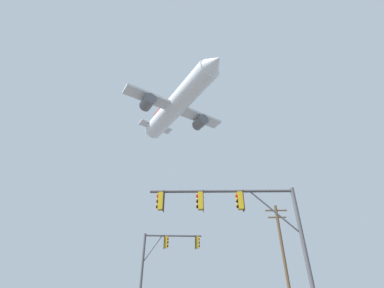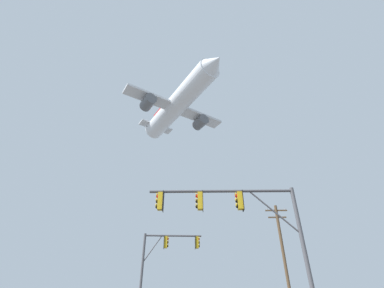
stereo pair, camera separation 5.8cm
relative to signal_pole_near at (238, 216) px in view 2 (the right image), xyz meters
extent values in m
cylinder|color=#4C4C51|center=(2.91, 0.02, -1.86)|extent=(0.20, 0.20, 6.60)
cylinder|color=#4C4C51|center=(-0.81, -0.01, 1.30)|extent=(7.45, 0.21, 0.15)
cylinder|color=#4C4C51|center=(1.79, 0.01, 0.22)|extent=(2.29, 0.10, 2.22)
cube|color=gold|center=(-3.94, -0.03, 0.77)|extent=(0.26, 0.32, 0.90)
cylinder|color=gold|center=(-3.94, -0.03, 1.28)|extent=(0.05, 0.05, 0.12)
cube|color=black|center=(-3.80, -0.03, 0.77)|extent=(0.03, 0.46, 1.04)
sphere|color=red|center=(-4.09, -0.03, 1.04)|extent=(0.20, 0.20, 0.20)
cylinder|color=gold|center=(-4.15, -0.03, 1.10)|extent=(0.04, 0.21, 0.21)
sphere|color=black|center=(-4.09, -0.03, 0.76)|extent=(0.20, 0.20, 0.20)
cylinder|color=gold|center=(-4.15, -0.03, 0.82)|extent=(0.04, 0.21, 0.21)
sphere|color=black|center=(-4.09, -0.03, 0.48)|extent=(0.20, 0.20, 0.20)
cylinder|color=gold|center=(-4.15, -0.03, 0.54)|extent=(0.04, 0.21, 0.21)
cube|color=gold|center=(-1.90, -0.01, 0.77)|extent=(0.26, 0.32, 0.90)
cylinder|color=gold|center=(-1.90, -0.01, 1.28)|extent=(0.05, 0.05, 0.12)
cube|color=black|center=(-1.76, -0.01, 0.77)|extent=(0.03, 0.46, 1.04)
sphere|color=red|center=(-2.04, -0.02, 1.04)|extent=(0.20, 0.20, 0.20)
cylinder|color=gold|center=(-2.11, -0.02, 1.10)|extent=(0.04, 0.21, 0.21)
sphere|color=black|center=(-2.04, -0.02, 0.76)|extent=(0.20, 0.20, 0.20)
cylinder|color=gold|center=(-2.11, -0.02, 0.82)|extent=(0.04, 0.21, 0.21)
sphere|color=black|center=(-2.04, -0.02, 0.48)|extent=(0.20, 0.20, 0.20)
cylinder|color=gold|center=(-2.11, -0.02, 0.54)|extent=(0.04, 0.21, 0.21)
cube|color=gold|center=(0.15, 0.00, 0.77)|extent=(0.26, 0.32, 0.90)
cylinder|color=gold|center=(0.15, 0.00, 1.28)|extent=(0.05, 0.05, 0.12)
cube|color=black|center=(0.29, 0.00, 0.77)|extent=(0.03, 0.46, 1.04)
sphere|color=red|center=(0.01, 0.00, 1.04)|extent=(0.20, 0.20, 0.20)
cylinder|color=gold|center=(-0.06, 0.00, 1.10)|extent=(0.04, 0.21, 0.21)
sphere|color=black|center=(0.01, 0.00, 0.76)|extent=(0.20, 0.20, 0.20)
cylinder|color=gold|center=(-0.06, 0.00, 0.82)|extent=(0.04, 0.21, 0.21)
sphere|color=black|center=(0.01, 0.00, 0.48)|extent=(0.20, 0.20, 0.20)
cylinder|color=gold|center=(-0.06, 0.00, 0.54)|extent=(0.04, 0.21, 0.21)
cylinder|color=#4C4C51|center=(-6.47, 9.30, -1.99)|extent=(0.20, 0.20, 6.34)
cylinder|color=#4C4C51|center=(-4.13, 9.49, 1.03)|extent=(4.69, 0.52, 0.15)
cylinder|color=#4C4C51|center=(-5.76, 9.36, -0.01)|extent=(1.47, 0.20, 2.11)
cube|color=gold|center=(-2.17, 9.64, 0.50)|extent=(0.28, 0.34, 0.90)
cylinder|color=gold|center=(-2.17, 9.64, 1.01)|extent=(0.05, 0.05, 0.12)
cube|color=black|center=(-2.31, 9.63, 0.50)|extent=(0.06, 0.46, 1.04)
sphere|color=red|center=(-2.02, 9.65, 0.77)|extent=(0.20, 0.20, 0.20)
cylinder|color=gold|center=(-1.96, 9.66, 0.83)|extent=(0.06, 0.21, 0.21)
sphere|color=black|center=(-2.02, 9.65, 0.49)|extent=(0.20, 0.20, 0.20)
cylinder|color=gold|center=(-1.96, 9.66, 0.55)|extent=(0.06, 0.21, 0.21)
sphere|color=black|center=(-2.02, 9.65, 0.21)|extent=(0.20, 0.20, 0.20)
cylinder|color=gold|center=(-1.96, 9.66, 0.27)|extent=(0.06, 0.21, 0.21)
cube|color=gold|center=(-4.74, 9.44, 0.50)|extent=(0.28, 0.34, 0.90)
cylinder|color=gold|center=(-4.74, 9.44, 1.01)|extent=(0.05, 0.05, 0.12)
cube|color=black|center=(-4.88, 9.43, 0.50)|extent=(0.06, 0.46, 1.04)
sphere|color=red|center=(-4.59, 9.45, 0.77)|extent=(0.20, 0.20, 0.20)
cylinder|color=gold|center=(-4.53, 9.46, 0.83)|extent=(0.06, 0.21, 0.21)
sphere|color=black|center=(-4.59, 9.45, 0.49)|extent=(0.20, 0.20, 0.20)
cylinder|color=gold|center=(-4.53, 9.46, 0.55)|extent=(0.06, 0.21, 0.21)
sphere|color=black|center=(-4.59, 9.45, 0.21)|extent=(0.20, 0.20, 0.20)
cylinder|color=gold|center=(-4.53, 9.46, 0.27)|extent=(0.06, 0.21, 0.21)
cylinder|color=brown|center=(5.91, 13.39, -0.20)|extent=(0.28, 0.28, 9.92)
cube|color=brown|center=(5.91, 13.39, 4.27)|extent=(2.20, 0.12, 0.12)
cube|color=brown|center=(5.91, 13.39, 3.57)|extent=(1.80, 0.12, 0.12)
cylinder|color=gray|center=(5.01, 13.39, 4.39)|extent=(0.10, 0.10, 0.18)
cylinder|color=gray|center=(6.81, 13.39, 4.39)|extent=(0.10, 0.10, 0.18)
cylinder|color=white|center=(-5.96, 27.10, 30.00)|extent=(15.81, 20.82, 3.98)
cone|color=white|center=(0.99, 16.77, 30.00)|extent=(4.67, 4.38, 3.78)
cone|color=white|center=(-12.84, 37.33, 30.00)|extent=(4.20, 3.96, 3.39)
cube|color=silver|center=(-6.31, 27.62, 29.40)|extent=(19.09, 14.08, 0.45)
cylinder|color=#595B60|center=(-1.39, 30.93, 28.21)|extent=(3.53, 3.73, 2.24)
cylinder|color=#595B60|center=(-11.23, 24.31, 28.21)|extent=(3.53, 3.73, 2.24)
cube|color=#B21E1E|center=(-11.38, 35.16, 32.24)|extent=(2.19, 3.06, 4.73)
cube|color=silver|center=(-11.52, 35.37, 30.37)|extent=(7.45, 6.03, 0.25)
camera|label=1|loc=(-2.02, -12.99, -3.64)|focal=24.31mm
camera|label=2|loc=(-1.96, -12.98, -3.64)|focal=24.31mm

